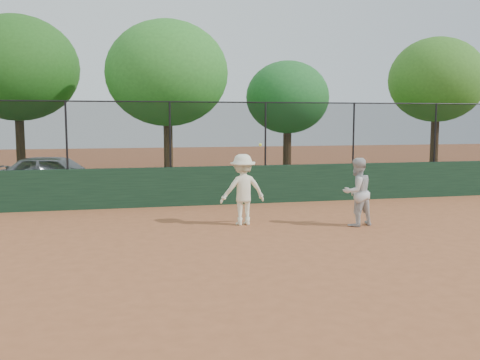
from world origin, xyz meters
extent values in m
plane|color=#AA5E37|center=(0.00, 0.00, 0.00)|extent=(80.00, 80.00, 0.00)
cube|color=#193822|center=(0.00, 6.00, 0.60)|extent=(26.00, 0.20, 1.20)
cube|color=#264816|center=(0.00, 12.00, 0.00)|extent=(36.00, 12.00, 0.01)
imported|color=#A8ACB1|center=(-4.16, 9.18, 0.73)|extent=(4.53, 2.61, 1.45)
imported|color=silver|center=(3.73, 1.93, 0.85)|extent=(0.98, 0.85, 1.71)
imported|color=white|center=(0.99, 2.70, 0.90)|extent=(1.22, 0.78, 1.79)
sphere|color=#EAFC38|center=(1.40, 2.54, 2.03)|extent=(0.08, 0.08, 0.08)
cube|color=black|center=(0.00, 6.00, 2.20)|extent=(26.00, 0.02, 2.00)
cylinder|color=black|center=(0.00, 6.00, 3.18)|extent=(26.00, 0.04, 0.04)
cylinder|color=black|center=(-3.50, 6.00, 2.20)|extent=(0.06, 0.06, 2.00)
cylinder|color=black|center=(-0.50, 6.00, 2.20)|extent=(0.06, 0.06, 2.00)
cylinder|color=black|center=(2.50, 6.00, 2.20)|extent=(0.06, 0.06, 2.00)
cylinder|color=black|center=(5.50, 6.00, 2.20)|extent=(0.06, 0.06, 2.00)
cylinder|color=black|center=(8.50, 6.00, 2.20)|extent=(0.06, 0.06, 2.00)
cylinder|color=#432D17|center=(-5.95, 13.22, 1.40)|extent=(0.36, 0.36, 2.80)
ellipsoid|color=#225619|center=(-5.95, 13.22, 4.72)|extent=(4.95, 4.50, 4.27)
cylinder|color=#4D331B|center=(-0.11, 10.87, 1.30)|extent=(0.36, 0.36, 2.59)
ellipsoid|color=#2D7625|center=(-0.11, 10.87, 4.43)|extent=(4.75, 4.32, 4.10)
cylinder|color=#422716|center=(5.19, 12.04, 1.10)|extent=(0.36, 0.36, 2.20)
ellipsoid|color=#1E5F25|center=(5.19, 12.04, 3.60)|extent=(3.63, 3.30, 3.13)
cylinder|color=#462C19|center=(11.53, 10.70, 1.36)|extent=(0.36, 0.36, 2.72)
ellipsoid|color=#33691E|center=(11.53, 10.70, 4.36)|extent=(4.22, 3.84, 3.65)
camera|label=1|loc=(-2.08, -10.28, 2.67)|focal=40.00mm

